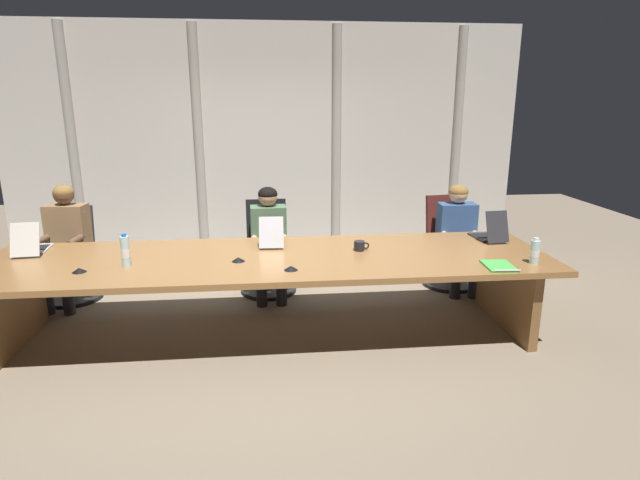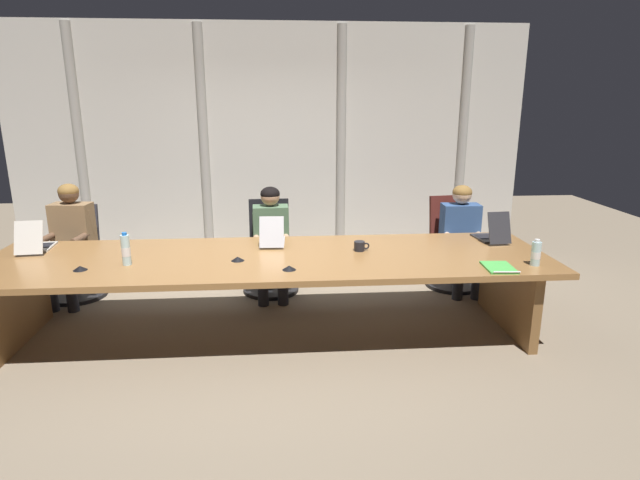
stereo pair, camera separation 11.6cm
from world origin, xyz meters
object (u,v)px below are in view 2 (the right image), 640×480
person_left_mid (271,235)px  conference_mic_middle (289,268)px  conference_mic_left_side (238,259)px  person_left_end (70,236)px  spiral_notepad (499,268)px  office_chair_center (453,253)px  conference_mic_right_side (80,268)px  office_chair_left_end (76,263)px  laptop_left_mid (273,238)px  laptop_center (491,235)px  person_center (462,231)px  laptop_left_end (36,244)px  water_bottle_primary (536,254)px  office_chair_left_mid (270,257)px  water_bottle_secondary (126,250)px  coffee_mug_near (360,246)px

person_left_mid → conference_mic_middle: bearing=4.6°
conference_mic_left_side → conference_mic_middle: bearing=-32.9°
person_left_end → spiral_notepad: 4.12m
office_chair_center → spiral_notepad: size_ratio=3.08×
office_chair_center → conference_mic_middle: (-1.85, -1.52, 0.38)m
conference_mic_right_side → office_chair_left_end: bearing=112.6°
laptop_left_mid → laptop_center: bearing=-89.3°
person_center → spiral_notepad: bearing=-6.5°
office_chair_center → laptop_left_end: bearing=-85.9°
laptop_left_end → laptop_left_mid: bearing=-93.9°
office_chair_center → conference_mic_middle: bearing=-57.4°
laptop_left_mid → spiral_notepad: (1.80, -0.87, -0.05)m
water_bottle_primary → conference_mic_middle: (-1.99, 0.04, -0.08)m
laptop_left_mid → office_chair_left_mid: 0.86m
laptop_left_mid → laptop_center: laptop_center is taller
office_chair_center → water_bottle_secondary: 3.44m
laptop_left_end → laptop_left_mid: (2.09, 0.04, -0.00)m
laptop_left_mid → coffee_mug_near: bearing=-108.2°
water_bottle_secondary → conference_mic_middle: bearing=-10.2°
laptop_center → coffee_mug_near: laptop_center is taller
office_chair_center → water_bottle_secondary: water_bottle_secondary is taller
conference_mic_middle → coffee_mug_near: bearing=37.2°
coffee_mug_near → conference_mic_right_side: 2.30m
office_chair_left_mid → conference_mic_left_side: bearing=-12.4°
office_chair_left_mid → water_bottle_secondary: bearing=-42.7°
laptop_center → conference_mic_middle: laptop_center is taller
conference_mic_left_side → person_left_end: bearing=148.2°
laptop_left_end → coffee_mug_near: size_ratio=3.25×
laptop_left_mid → water_bottle_secondary: size_ratio=1.56×
office_chair_center → person_left_end: 4.05m
water_bottle_primary → water_bottle_secondary: water_bottle_secondary is taller
office_chair_left_end → office_chair_left_mid: size_ratio=0.97×
office_chair_left_end → person_center: (4.10, -0.16, 0.30)m
office_chair_left_end → conference_mic_left_side: 2.23m
laptop_left_mid → water_bottle_primary: (2.12, -0.81, 0.04)m
coffee_mug_near → conference_mic_left_side: (-1.06, -0.21, -0.03)m
laptop_left_mid → water_bottle_secondary: laptop_left_mid is taller
laptop_center → office_chair_center: size_ratio=0.44×
conference_mic_left_side → spiral_notepad: size_ratio=0.34×
office_chair_left_end → water_bottle_primary: size_ratio=4.35×
office_chair_left_mid → coffee_mug_near: size_ratio=7.08×
office_chair_left_end → laptop_left_end: bearing=-1.2°
person_left_end → water_bottle_primary: bearing=77.1°
water_bottle_secondary → office_chair_center: bearing=22.2°
person_center → conference_mic_right_side: bearing=-68.6°
coffee_mug_near → conference_mic_right_side: coffee_mug_near is taller
person_left_mid → conference_mic_right_side: 1.93m
conference_mic_middle → conference_mic_right_side: 1.64m
laptop_left_mid → office_chair_center: 2.16m
laptop_left_end → coffee_mug_near: 2.87m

